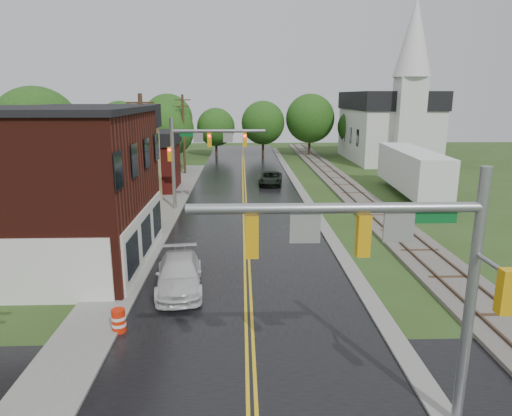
{
  "coord_description": "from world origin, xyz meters",
  "views": [
    {
      "loc": [
        -0.26,
        -8.6,
        8.83
      ],
      "look_at": [
        0.44,
        13.03,
        3.5
      ],
      "focal_mm": 32.0,
      "sensor_mm": 36.0,
      "label": 1
    }
  ],
  "objects_px": {
    "pickup_white": "(179,274)",
    "church": "(390,119)",
    "construction_barrel": "(119,321)",
    "traffic_signal_far": "(200,147)",
    "utility_pole_c": "(184,133)",
    "semi_trailer": "(412,169)",
    "brick_building": "(6,189)",
    "utility_pole_b": "(144,159)",
    "tree_left_e": "(168,131)",
    "suv_dark": "(271,179)",
    "tree_left_b": "(38,133)",
    "tree_left_c": "(111,138)",
    "traffic_signal_near": "(392,256)"
  },
  "relations": [
    {
      "from": "pickup_white",
      "to": "church",
      "type": "bearing_deg",
      "value": 55.1
    },
    {
      "from": "church",
      "to": "construction_barrel",
      "type": "xyz_separation_m",
      "value": [
        -25.0,
        -46.29,
        -5.37
      ]
    },
    {
      "from": "traffic_signal_far",
      "to": "pickup_white",
      "type": "height_order",
      "value": "traffic_signal_far"
    },
    {
      "from": "utility_pole_c",
      "to": "semi_trailer",
      "type": "bearing_deg",
      "value": -30.45
    },
    {
      "from": "brick_building",
      "to": "utility_pole_b",
      "type": "xyz_separation_m",
      "value": [
        5.68,
        7.0,
        0.57
      ]
    },
    {
      "from": "tree_left_e",
      "to": "utility_pole_c",
      "type": "bearing_deg",
      "value": -42.84
    },
    {
      "from": "brick_building",
      "to": "suv_dark",
      "type": "height_order",
      "value": "brick_building"
    },
    {
      "from": "pickup_white",
      "to": "brick_building",
      "type": "bearing_deg",
      "value": 152.59
    },
    {
      "from": "utility_pole_b",
      "to": "construction_barrel",
      "type": "relative_size",
      "value": 9.63
    },
    {
      "from": "tree_left_e",
      "to": "pickup_white",
      "type": "distance_m",
      "value": 35.2
    },
    {
      "from": "utility_pole_b",
      "to": "tree_left_b",
      "type": "distance_m",
      "value": 14.87
    },
    {
      "from": "church",
      "to": "traffic_signal_far",
      "type": "bearing_deg",
      "value": -131.27
    },
    {
      "from": "utility_pole_c",
      "to": "suv_dark",
      "type": "xyz_separation_m",
      "value": [
        9.5,
        -6.94,
        -4.06
      ]
    },
    {
      "from": "tree_left_e",
      "to": "tree_left_b",
      "type": "bearing_deg",
      "value": -122.74
    },
    {
      "from": "suv_dark",
      "to": "tree_left_c",
      "type": "bearing_deg",
      "value": 176.87
    },
    {
      "from": "brick_building",
      "to": "utility_pole_c",
      "type": "bearing_deg",
      "value": 78.91
    },
    {
      "from": "tree_left_c",
      "to": "semi_trailer",
      "type": "xyz_separation_m",
      "value": [
        28.81,
        -8.69,
        -2.06
      ]
    },
    {
      "from": "brick_building",
      "to": "tree_left_e",
      "type": "xyz_separation_m",
      "value": [
        3.64,
        30.9,
        0.66
      ]
    },
    {
      "from": "brick_building",
      "to": "tree_left_b",
      "type": "bearing_deg",
      "value": 107.61
    },
    {
      "from": "tree_left_c",
      "to": "semi_trailer",
      "type": "distance_m",
      "value": 30.17
    },
    {
      "from": "utility_pole_c",
      "to": "tree_left_e",
      "type": "relative_size",
      "value": 1.1
    },
    {
      "from": "traffic_signal_far",
      "to": "tree_left_b",
      "type": "height_order",
      "value": "tree_left_b"
    },
    {
      "from": "tree_left_b",
      "to": "traffic_signal_near",
      "type": "bearing_deg",
      "value": -54.51
    },
    {
      "from": "church",
      "to": "construction_barrel",
      "type": "relative_size",
      "value": 21.39
    },
    {
      "from": "pickup_white",
      "to": "tree_left_e",
      "type": "bearing_deg",
      "value": 93.11
    },
    {
      "from": "tree_left_c",
      "to": "pickup_white",
      "type": "xyz_separation_m",
      "value": [
        10.65,
        -28.5,
        -3.77
      ]
    },
    {
      "from": "construction_barrel",
      "to": "church",
      "type": "bearing_deg",
      "value": 61.63
    },
    {
      "from": "suv_dark",
      "to": "construction_barrel",
      "type": "height_order",
      "value": "suv_dark"
    },
    {
      "from": "brick_building",
      "to": "church",
      "type": "distance_m",
      "value": 50.58
    },
    {
      "from": "utility_pole_c",
      "to": "pickup_white",
      "type": "distance_m",
      "value": 33.05
    },
    {
      "from": "church",
      "to": "tree_left_b",
      "type": "height_order",
      "value": "church"
    },
    {
      "from": "traffic_signal_near",
      "to": "utility_pole_b",
      "type": "height_order",
      "value": "utility_pole_b"
    },
    {
      "from": "traffic_signal_far",
      "to": "utility_pole_c",
      "type": "bearing_deg",
      "value": 101.09
    },
    {
      "from": "traffic_signal_far",
      "to": "semi_trailer",
      "type": "relative_size",
      "value": 0.54
    },
    {
      "from": "traffic_signal_far",
      "to": "construction_barrel",
      "type": "bearing_deg",
      "value": -94.48
    },
    {
      "from": "church",
      "to": "suv_dark",
      "type": "height_order",
      "value": "church"
    },
    {
      "from": "brick_building",
      "to": "tree_left_c",
      "type": "xyz_separation_m",
      "value": [
        -1.36,
        24.9,
        0.36
      ]
    },
    {
      "from": "tree_left_e",
      "to": "construction_barrel",
      "type": "height_order",
      "value": "tree_left_e"
    },
    {
      "from": "traffic_signal_near",
      "to": "suv_dark",
      "type": "bearing_deg",
      "value": 91.26
    },
    {
      "from": "church",
      "to": "semi_trailer",
      "type": "relative_size",
      "value": 1.46
    },
    {
      "from": "brick_building",
      "to": "pickup_white",
      "type": "xyz_separation_m",
      "value": [
        9.28,
        -3.61,
        -3.41
      ]
    },
    {
      "from": "church",
      "to": "utility_pole_c",
      "type": "xyz_separation_m",
      "value": [
        -26.8,
        -9.74,
        -1.11
      ]
    },
    {
      "from": "church",
      "to": "tree_left_b",
      "type": "relative_size",
      "value": 2.06
    },
    {
      "from": "tree_left_b",
      "to": "pickup_white",
      "type": "xyz_separation_m",
      "value": [
        14.65,
        -20.5,
        -4.98
      ]
    },
    {
      "from": "traffic_signal_near",
      "to": "construction_barrel",
      "type": "height_order",
      "value": "traffic_signal_near"
    },
    {
      "from": "tree_left_e",
      "to": "semi_trailer",
      "type": "bearing_deg",
      "value": -31.68
    },
    {
      "from": "brick_building",
      "to": "suv_dark",
      "type": "bearing_deg",
      "value": 55.46
    },
    {
      "from": "tree_left_b",
      "to": "utility_pole_c",
      "type": "bearing_deg",
      "value": 47.61
    },
    {
      "from": "church",
      "to": "tree_left_c",
      "type": "relative_size",
      "value": 2.61
    },
    {
      "from": "suv_dark",
      "to": "tree_left_b",
      "type": "bearing_deg",
      "value": -159.3
    }
  ]
}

